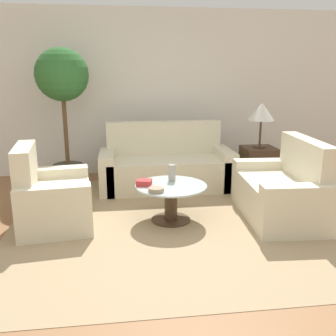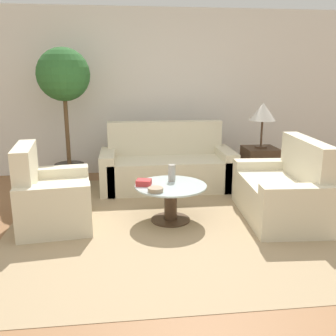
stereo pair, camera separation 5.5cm
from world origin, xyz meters
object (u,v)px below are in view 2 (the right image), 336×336
armchair (50,199)px  table_lamp (263,113)px  sofa_main (167,167)px  bowl (156,190)px  coffee_table (171,198)px  book_stack (144,182)px  potted_plant (64,88)px  vase (172,173)px  loveseat (285,193)px

armchair → table_lamp: table_lamp is taller
sofa_main → table_lamp: 1.56m
armchair → bowl: bearing=-110.5°
coffee_table → bowl: bearing=-129.9°
coffee_table → book_stack: (-0.29, 0.03, 0.18)m
coffee_table → armchair: bearing=177.6°
armchair → bowl: size_ratio=6.41×
table_lamp → book_stack: size_ratio=3.40×
armchair → coffee_table: (1.32, -0.06, -0.02)m
armchair → book_stack: bearing=-98.3°
sofa_main → armchair: sofa_main is taller
sofa_main → table_lamp: (1.35, -0.13, 0.78)m
armchair → potted_plant: bearing=-7.0°
coffee_table → vase: 0.29m
potted_plant → table_lamp: bearing=-8.7°
sofa_main → vase: size_ratio=9.79×
sofa_main → vase: 1.17m
bowl → book_stack: book_stack is taller
bowl → book_stack: (-0.11, 0.25, 0.01)m
coffee_table → bowl: 0.34m
potted_plant → coffee_table: bearing=-50.6°
table_lamp → book_stack: bearing=-146.8°
sofa_main → coffee_table: bearing=-94.7°
armchair → vase: bearing=-92.6°
coffee_table → bowl: (-0.19, -0.22, 0.17)m
armchair → potted_plant: potted_plant is taller
bowl → coffee_table: bearing=50.1°
table_lamp → loveseat: bearing=-96.9°
sofa_main → bowl: sofa_main is taller
potted_plant → vase: (1.35, -1.44, -0.90)m
table_lamp → potted_plant: 2.82m
bowl → loveseat: bearing=6.7°
potted_plant → loveseat: bearing=-32.2°
sofa_main → coffee_table: sofa_main is taller
armchair → bowl: 1.18m
sofa_main → loveseat: bearing=-48.4°
coffee_table → sofa_main: bearing=85.3°
armchair → coffee_table: armchair is taller
bowl → armchair: bearing=166.2°
table_lamp → bowl: table_lamp is taller
sofa_main → armchair: (-1.43, -1.25, -0.01)m
vase → bowl: 0.44m
sofa_main → loveseat: sofa_main is taller
book_stack → potted_plant: bearing=135.6°
potted_plant → bowl: bearing=-58.3°
vase → book_stack: vase is taller
table_lamp → vase: (-1.42, -1.02, -0.56)m
sofa_main → coffee_table: 1.31m
sofa_main → loveseat: 1.81m
armchair → table_lamp: 3.09m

